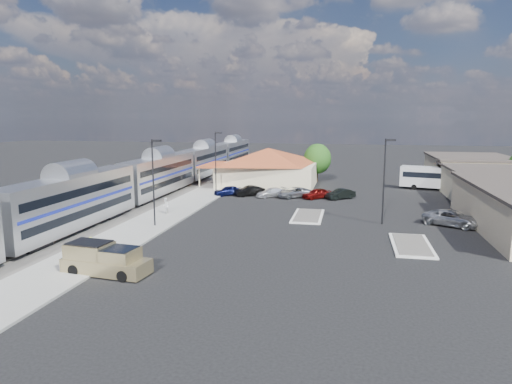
% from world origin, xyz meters
% --- Properties ---
extents(ground, '(280.00, 280.00, 0.00)m').
position_xyz_m(ground, '(0.00, 0.00, 0.00)').
color(ground, black).
rests_on(ground, ground).
extents(railbed, '(16.00, 100.00, 0.12)m').
position_xyz_m(railbed, '(-21.00, 8.00, 0.06)').
color(railbed, '#4C4944').
rests_on(railbed, ground).
extents(platform, '(5.50, 92.00, 0.18)m').
position_xyz_m(platform, '(-12.00, 6.00, 0.09)').
color(platform, gray).
rests_on(platform, ground).
extents(passenger_train, '(3.00, 104.00, 5.55)m').
position_xyz_m(passenger_train, '(-18.00, 11.62, 2.87)').
color(passenger_train, silver).
rests_on(passenger_train, ground).
extents(freight_cars, '(2.80, 46.00, 4.00)m').
position_xyz_m(freight_cars, '(-24.00, 9.87, 1.93)').
color(freight_cars, black).
rests_on(freight_cars, ground).
extents(station_depot, '(18.35, 12.24, 6.20)m').
position_xyz_m(station_depot, '(-4.56, 24.00, 3.13)').
color(station_depot, beige).
rests_on(station_depot, ground).
extents(buildings_east, '(14.40, 51.40, 4.80)m').
position_xyz_m(buildings_east, '(28.00, 14.28, 2.27)').
color(buildings_east, '#C6B28C').
rests_on(buildings_east, ground).
extents(traffic_island_south, '(3.30, 7.50, 0.21)m').
position_xyz_m(traffic_island_south, '(4.00, 2.00, 0.10)').
color(traffic_island_south, silver).
rests_on(traffic_island_south, ground).
extents(traffic_island_north, '(3.30, 7.50, 0.21)m').
position_xyz_m(traffic_island_north, '(14.00, -8.00, 0.10)').
color(traffic_island_north, silver).
rests_on(traffic_island_north, ground).
extents(lamp_plat_s, '(1.08, 0.25, 9.00)m').
position_xyz_m(lamp_plat_s, '(-10.90, -6.00, 5.34)').
color(lamp_plat_s, black).
rests_on(lamp_plat_s, ground).
extents(lamp_plat_n, '(1.08, 0.25, 9.00)m').
position_xyz_m(lamp_plat_n, '(-10.90, 16.00, 5.34)').
color(lamp_plat_n, black).
rests_on(lamp_plat_n, ground).
extents(lamp_lot, '(1.08, 0.25, 9.00)m').
position_xyz_m(lamp_lot, '(12.10, 0.00, 5.34)').
color(lamp_lot, black).
rests_on(lamp_lot, ground).
extents(tree_depot, '(4.71, 4.71, 6.63)m').
position_xyz_m(tree_depot, '(3.00, 30.00, 4.02)').
color(tree_depot, '#382314').
rests_on(tree_depot, ground).
extents(pickup_truck, '(6.52, 2.95, 2.18)m').
position_xyz_m(pickup_truck, '(-8.50, -19.94, 1.03)').
color(pickup_truck, '#9C8B60').
rests_on(pickup_truck, ground).
extents(suv, '(6.42, 5.20, 1.62)m').
position_xyz_m(suv, '(19.08, 0.60, 0.81)').
color(suv, '#A3A6AB').
rests_on(suv, ground).
extents(coach_bus, '(11.26, 5.03, 3.53)m').
position_xyz_m(coach_bus, '(21.83, 24.86, 2.04)').
color(coach_bus, white).
rests_on(coach_bus, ground).
extents(person_a, '(0.55, 0.68, 1.60)m').
position_xyz_m(person_a, '(-11.55, -16.86, 0.98)').
color(person_a, '#CFE447').
rests_on(person_a, platform).
extents(person_b, '(0.78, 0.95, 1.80)m').
position_xyz_m(person_b, '(-12.23, -0.22, 1.08)').
color(person_b, silver).
rests_on(person_b, platform).
extents(parked_car_a, '(4.32, 3.80, 1.41)m').
position_xyz_m(parked_car_a, '(-8.50, 13.75, 0.70)').
color(parked_car_a, '#0D1243').
rests_on(parked_car_a, ground).
extents(parked_car_b, '(4.45, 3.81, 1.45)m').
position_xyz_m(parked_car_b, '(-5.45, 14.05, 0.72)').
color(parked_car_b, black).
rests_on(parked_car_b, ground).
extents(parked_car_c, '(4.64, 4.09, 1.29)m').
position_xyz_m(parked_car_c, '(-2.25, 13.75, 0.64)').
color(parked_car_c, silver).
rests_on(parked_car_c, ground).
extents(parked_car_d, '(5.53, 4.93, 1.42)m').
position_xyz_m(parked_car_d, '(0.95, 14.05, 0.71)').
color(parked_car_d, gray).
rests_on(parked_car_d, ground).
extents(parked_car_e, '(4.36, 3.96, 1.44)m').
position_xyz_m(parked_car_e, '(4.15, 13.75, 0.72)').
color(parked_car_e, maroon).
rests_on(parked_car_e, ground).
extents(parked_car_f, '(4.22, 3.89, 1.41)m').
position_xyz_m(parked_car_f, '(7.35, 14.05, 0.70)').
color(parked_car_f, black).
rests_on(parked_car_f, ground).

